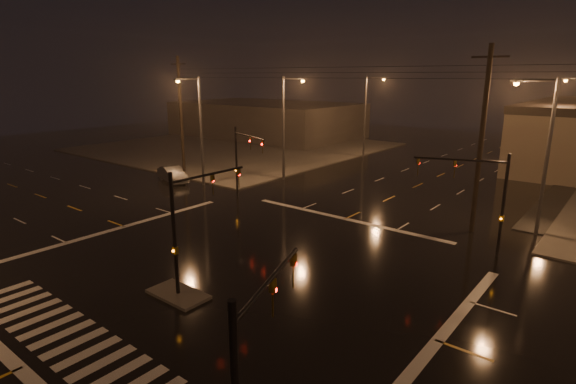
% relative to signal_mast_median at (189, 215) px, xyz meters
% --- Properties ---
extents(ground, '(140.00, 140.00, 0.00)m').
position_rel_signal_mast_median_xyz_m(ground, '(-0.00, 3.07, -3.75)').
color(ground, black).
rests_on(ground, ground).
extents(sidewalk_nw, '(36.00, 36.00, 0.12)m').
position_rel_signal_mast_median_xyz_m(sidewalk_nw, '(-30.00, 33.07, -3.69)').
color(sidewalk_nw, '#47443F').
rests_on(sidewalk_nw, ground).
extents(median_island, '(3.00, 1.60, 0.15)m').
position_rel_signal_mast_median_xyz_m(median_island, '(-0.00, -0.93, -3.68)').
color(median_island, '#47443F').
rests_on(median_island, ground).
extents(crosswalk, '(15.00, 2.60, 0.01)m').
position_rel_signal_mast_median_xyz_m(crosswalk, '(-0.00, -5.93, -3.75)').
color(crosswalk, beige).
rests_on(crosswalk, ground).
extents(stop_bar_near, '(16.00, 0.50, 0.01)m').
position_rel_signal_mast_median_xyz_m(stop_bar_near, '(-0.00, -7.93, -3.75)').
color(stop_bar_near, beige).
rests_on(stop_bar_near, ground).
extents(stop_bar_far, '(16.00, 0.50, 0.01)m').
position_rel_signal_mast_median_xyz_m(stop_bar_far, '(-0.00, 14.07, -3.75)').
color(stop_bar_far, beige).
rests_on(stop_bar_far, ground).
extents(commercial_block, '(30.00, 18.00, 5.60)m').
position_rel_signal_mast_median_xyz_m(commercial_block, '(-35.00, 45.07, -0.95)').
color(commercial_block, '#393532').
rests_on(commercial_block, ground).
extents(signal_mast_median, '(0.25, 4.59, 6.00)m').
position_rel_signal_mast_median_xyz_m(signal_mast_median, '(0.00, 0.00, 0.00)').
color(signal_mast_median, black).
rests_on(signal_mast_median, ground).
extents(signal_mast_ne, '(4.84, 1.86, 6.00)m').
position_rel_signal_mast_median_xyz_m(signal_mast_ne, '(9.50, 13.21, 0.04)').
color(signal_mast_ne, black).
rests_on(signal_mast_ne, ground).
extents(signal_mast_nw, '(4.84, 1.86, 6.00)m').
position_rel_signal_mast_median_xyz_m(signal_mast_nw, '(-9.50, 13.21, 0.04)').
color(signal_mast_nw, black).
rests_on(signal_mast_nw, ground).
extents(signal_mast_se, '(1.55, 3.87, 6.00)m').
position_rel_signal_mast_median_xyz_m(signal_mast_se, '(10.23, -6.68, -0.04)').
color(signal_mast_se, black).
rests_on(signal_mast_se, ground).
extents(streetlight_1, '(2.77, 0.32, 10.00)m').
position_rel_signal_mast_median_xyz_m(streetlight_1, '(-11.18, 21.07, 2.05)').
color(streetlight_1, '#38383A').
rests_on(streetlight_1, ground).
extents(streetlight_2, '(2.77, 0.32, 10.00)m').
position_rel_signal_mast_median_xyz_m(streetlight_2, '(-11.18, 37.07, 2.05)').
color(streetlight_2, '#38383A').
rests_on(streetlight_2, ground).
extents(streetlight_3, '(2.77, 0.32, 10.00)m').
position_rel_signal_mast_median_xyz_m(streetlight_3, '(11.18, 19.07, 2.05)').
color(streetlight_3, '#38383A').
rests_on(streetlight_3, ground).
extents(streetlight_5, '(0.32, 2.77, 10.00)m').
position_rel_signal_mast_median_xyz_m(streetlight_5, '(-16.00, 14.26, 2.05)').
color(streetlight_5, '#38383A').
rests_on(streetlight_5, ground).
extents(utility_pole_0, '(2.20, 0.32, 12.00)m').
position_rel_signal_mast_median_xyz_m(utility_pole_0, '(-22.00, 17.07, 2.38)').
color(utility_pole_0, black).
rests_on(utility_pole_0, ground).
extents(utility_pole_1, '(2.20, 0.32, 12.00)m').
position_rel_signal_mast_median_xyz_m(utility_pole_1, '(8.00, 17.07, 2.38)').
color(utility_pole_1, black).
rests_on(utility_pole_1, ground).
extents(car_crossing, '(4.79, 2.82, 1.49)m').
position_rel_signal_mast_median_xyz_m(car_crossing, '(-19.31, 13.53, -3.01)').
color(car_crossing, '#595D61').
rests_on(car_crossing, ground).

